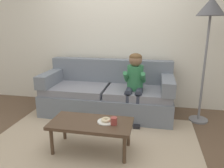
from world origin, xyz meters
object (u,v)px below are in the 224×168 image
coffee_table (91,125)px  person_child (135,81)px  mug (114,121)px  toy_controller (64,128)px  donut (106,120)px  floor_lamp (210,17)px  couch (108,95)px

coffee_table → person_child: (0.42, 1.03, 0.32)m
person_child → coffee_table: bearing=-112.5°
mug → toy_controller: bearing=151.5°
donut → toy_controller: (-0.76, 0.42, -0.40)m
donut → floor_lamp: floor_lamp is taller
toy_controller → floor_lamp: (2.06, 0.73, 1.62)m
coffee_table → donut: bearing=10.1°
toy_controller → floor_lamp: 2.72m
donut → floor_lamp: size_ratio=0.06×
person_child → donut: person_child is taller
mug → floor_lamp: 2.08m
person_child → toy_controller: bearing=-150.4°
toy_controller → donut: bearing=-51.8°
person_child → donut: 1.05m
coffee_table → person_child: 1.16m
mug → floor_lamp: (1.19, 1.20, 1.21)m
donut → mug: size_ratio=1.33×
couch → donut: bearing=-78.4°
coffee_table → floor_lamp: size_ratio=0.52×
mug → person_child: bearing=82.4°
mug → coffee_table: bearing=177.3°
couch → person_child: (0.49, -0.20, 0.33)m
donut → mug: (0.11, -0.05, 0.01)m
coffee_table → donut: (0.18, 0.03, 0.08)m
coffee_table → toy_controller: 0.80m
person_child → donut: (-0.24, -0.99, -0.24)m
couch → mug: bearing=-74.2°
couch → toy_controller: couch is taller
donut → couch: bearing=101.6°
person_child → mug: 1.07m
mug → floor_lamp: bearing=45.2°
toy_controller → mug: bearing=-51.1°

